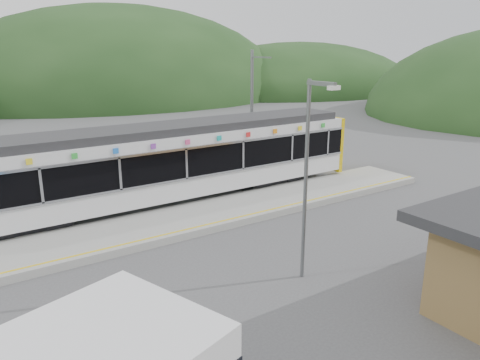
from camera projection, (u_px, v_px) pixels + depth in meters
ground at (232, 250)px, 17.09m from camera, size 120.00×120.00×0.00m
hills at (275, 188)px, 24.63m from camera, size 146.00×149.00×26.00m
platform at (189, 219)px, 19.68m from camera, size 26.00×3.20×0.30m
yellow_line at (204, 225)px, 18.60m from camera, size 26.00×0.10×0.01m
train at (162, 162)px, 21.36m from camera, size 20.44×3.01×3.74m
catenary_mast_east at (252, 110)px, 26.68m from camera, size 0.18×1.80×7.00m
lamp_post at (309, 165)px, 13.98m from camera, size 0.36×1.10×6.25m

